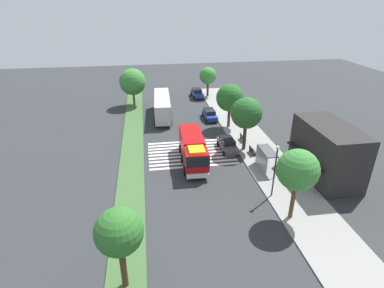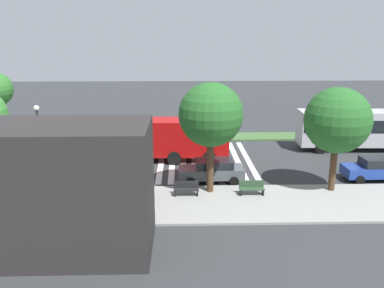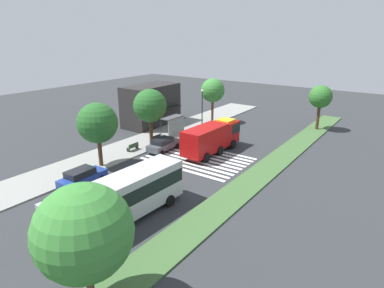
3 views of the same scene
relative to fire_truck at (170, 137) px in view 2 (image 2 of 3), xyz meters
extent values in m
plane|color=#2D3033|center=(-3.50, 0.16, -1.97)|extent=(120.00, 120.00, 0.00)
cube|color=gray|center=(-3.50, 9.24, -1.90)|extent=(60.00, 5.74, 0.14)
cube|color=#3D6033|center=(-3.50, -7.55, -1.90)|extent=(60.00, 3.00, 0.14)
cube|color=silver|center=(-6.47, 0.16, -1.96)|extent=(0.45, 11.18, 0.01)
cube|color=silver|center=(-5.57, 0.16, -1.96)|extent=(0.45, 11.18, 0.01)
cube|color=silver|center=(-4.67, 0.16, -1.96)|extent=(0.45, 11.18, 0.01)
cube|color=silver|center=(-3.77, 0.16, -1.96)|extent=(0.45, 11.18, 0.01)
cube|color=silver|center=(-2.87, 0.16, -1.96)|extent=(0.45, 11.18, 0.01)
cube|color=silver|center=(-1.97, 0.16, -1.96)|extent=(0.45, 11.18, 0.01)
cube|color=silver|center=(-1.07, 0.16, -1.96)|extent=(0.45, 11.18, 0.01)
cube|color=silver|center=(-0.17, 0.16, -1.96)|extent=(0.45, 11.18, 0.01)
cube|color=silver|center=(0.73, 0.16, -1.96)|extent=(0.45, 11.18, 0.01)
cube|color=#A50C0C|center=(2.86, -0.07, -0.07)|extent=(2.76, 2.65, 2.69)
cube|color=#A50C0C|center=(-1.63, 0.04, 0.02)|extent=(6.35, 2.74, 2.88)
cube|color=black|center=(3.27, -0.08, 0.46)|extent=(2.01, 2.66, 1.18)
cube|color=silver|center=(4.31, -0.11, -1.17)|extent=(0.31, 2.59, 0.50)
cube|color=yellow|center=(2.86, -0.07, 1.39)|extent=(1.93, 1.86, 0.24)
cylinder|color=black|center=(2.62, 1.23, -1.42)|extent=(1.11, 0.33, 1.10)
cylinder|color=black|center=(2.56, -1.36, -1.42)|extent=(1.11, 0.33, 1.10)
cylinder|color=black|center=(-3.17, 1.37, -1.42)|extent=(1.11, 0.33, 1.10)
cylinder|color=black|center=(-3.23, -1.21, -1.42)|extent=(1.11, 0.33, 1.10)
cylinder|color=black|center=(-0.34, 1.30, -1.42)|extent=(1.11, 0.33, 1.10)
cylinder|color=black|center=(-0.40, -1.28, -1.42)|extent=(1.11, 0.33, 1.10)
cube|color=navy|center=(-14.86, 5.17, -1.29)|extent=(4.65, 1.89, 0.72)
cube|color=black|center=(-15.09, 5.17, -0.63)|extent=(2.62, 1.63, 0.61)
cylinder|color=black|center=(-13.35, 6.10, -1.65)|extent=(0.64, 0.23, 0.64)
cylinder|color=black|center=(-13.31, 4.31, -1.65)|extent=(0.64, 0.23, 0.64)
cube|color=#474C51|center=(-3.01, 5.17, -1.29)|extent=(4.63, 1.97, 0.72)
cube|color=black|center=(-3.24, 5.16, -0.65)|extent=(2.61, 1.69, 0.55)
cylinder|color=black|center=(-1.53, 6.13, -1.65)|extent=(0.65, 0.24, 0.64)
cylinder|color=black|center=(-1.47, 4.31, -1.65)|extent=(0.65, 0.24, 0.64)
cylinder|color=black|center=(-4.54, 6.04, -1.65)|extent=(0.65, 0.24, 0.64)
cylinder|color=black|center=(-4.49, 4.21, -1.65)|extent=(0.65, 0.24, 0.64)
cube|color=#B2B2B7|center=(-17.22, -2.63, 0.06)|extent=(11.49, 3.04, 3.06)
cube|color=black|center=(-17.22, -2.63, 0.43)|extent=(11.27, 3.08, 1.10)
cylinder|color=black|center=(-13.29, -4.08, -1.47)|extent=(1.01, 0.34, 1.00)
cylinder|color=black|center=(-13.18, -1.53, -1.47)|extent=(1.01, 0.34, 1.00)
cube|color=#4C4C51|center=(2.79, 8.38, 0.57)|extent=(3.50, 1.40, 0.12)
cube|color=#8C9E99|center=(2.79, 7.72, -0.63)|extent=(3.50, 0.08, 2.40)
cylinder|color=#333338|center=(1.09, 9.03, -0.63)|extent=(0.08, 0.08, 2.40)
cylinder|color=#333338|center=(4.49, 9.03, -0.63)|extent=(0.08, 0.08, 2.40)
cube|color=black|center=(-1.21, 8.09, -1.42)|extent=(1.60, 0.50, 0.08)
cube|color=black|center=(-1.21, 7.87, -1.15)|extent=(1.60, 0.06, 0.45)
cube|color=black|center=(-1.93, 8.09, -1.64)|extent=(0.08, 0.45, 0.37)
cube|color=black|center=(-0.49, 8.09, -1.64)|extent=(0.08, 0.45, 0.37)
cube|color=#2D472D|center=(-5.42, 8.09, -1.42)|extent=(1.60, 0.50, 0.08)
cube|color=#2D472D|center=(-5.42, 7.87, -1.15)|extent=(1.60, 0.06, 0.45)
cube|color=black|center=(-6.14, 8.09, -1.64)|extent=(0.08, 0.45, 0.37)
cube|color=black|center=(-4.70, 8.09, -1.64)|extent=(0.08, 0.45, 0.37)
cylinder|color=#2D2D30|center=(8.14, 6.97, 0.84)|extent=(0.16, 0.16, 5.33)
sphere|color=white|center=(8.14, 6.97, 3.68)|extent=(0.36, 0.36, 0.36)
cube|color=#282626|center=(5.08, 14.38, 1.13)|extent=(9.08, 4.54, 6.21)
cube|color=black|center=(5.08, 11.71, 0.83)|extent=(7.26, 0.80, 0.16)
cylinder|color=#47301E|center=(-10.84, 7.37, -0.21)|extent=(0.43, 0.43, 3.23)
sphere|color=#235B23|center=(-10.84, 7.37, 2.88)|extent=(4.22, 4.22, 4.22)
cylinder|color=#47301E|center=(-2.78, 7.37, 0.02)|extent=(0.45, 0.45, 3.69)
sphere|color=#235B23|center=(-2.78, 7.37, 3.29)|extent=(4.08, 4.08, 4.08)
cylinder|color=#47301E|center=(17.08, -7.55, 0.02)|extent=(0.45, 0.45, 3.70)
camera|label=1|loc=(33.20, -5.22, 16.76)|focal=28.88mm
camera|label=2|loc=(-0.89, 32.17, 8.10)|focal=37.74mm
camera|label=3|loc=(-32.03, -19.58, 11.68)|focal=30.80mm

